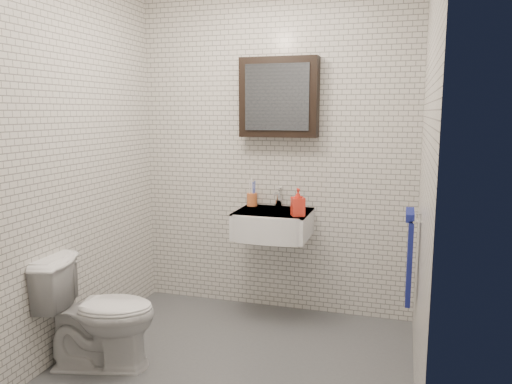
# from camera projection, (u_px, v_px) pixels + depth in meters

# --- Properties ---
(ground) EXTENTS (2.20, 2.00, 0.01)m
(ground) POSITION_uv_depth(u_px,v_px,m) (234.00, 363.00, 3.19)
(ground) COLOR #4E5256
(ground) RESTS_ON ground
(room_shell) EXTENTS (2.22, 2.02, 2.51)m
(room_shell) POSITION_uv_depth(u_px,v_px,m) (232.00, 133.00, 2.96)
(room_shell) COLOR silver
(room_shell) RESTS_ON ground
(washbasin) EXTENTS (0.55, 0.50, 0.20)m
(washbasin) POSITION_uv_depth(u_px,v_px,m) (272.00, 224.00, 3.75)
(washbasin) COLOR white
(washbasin) RESTS_ON room_shell
(faucet) EXTENTS (0.06, 0.20, 0.15)m
(faucet) POSITION_uv_depth(u_px,v_px,m) (278.00, 199.00, 3.91)
(faucet) COLOR silver
(faucet) RESTS_ON washbasin
(mirror_cabinet) EXTENTS (0.60, 0.15, 0.60)m
(mirror_cabinet) POSITION_uv_depth(u_px,v_px,m) (279.00, 97.00, 3.78)
(mirror_cabinet) COLOR black
(mirror_cabinet) RESTS_ON room_shell
(towel_rail) EXTENTS (0.09, 0.30, 0.58)m
(towel_rail) POSITION_uv_depth(u_px,v_px,m) (410.00, 253.00, 3.11)
(towel_rail) COLOR silver
(towel_rail) RESTS_ON room_shell
(toothbrush_cup) EXTENTS (0.10, 0.10, 0.22)m
(toothbrush_cup) POSITION_uv_depth(u_px,v_px,m) (252.00, 199.00, 3.97)
(toothbrush_cup) COLOR #CB6432
(toothbrush_cup) RESTS_ON washbasin
(soap_bottle) EXTENTS (0.12, 0.12, 0.20)m
(soap_bottle) POSITION_uv_depth(u_px,v_px,m) (298.00, 202.00, 3.58)
(soap_bottle) COLOR orange
(soap_bottle) RESTS_ON washbasin
(toilet) EXTENTS (0.77, 0.55, 0.71)m
(toilet) POSITION_uv_depth(u_px,v_px,m) (99.00, 312.00, 3.11)
(toilet) COLOR white
(toilet) RESTS_ON ground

